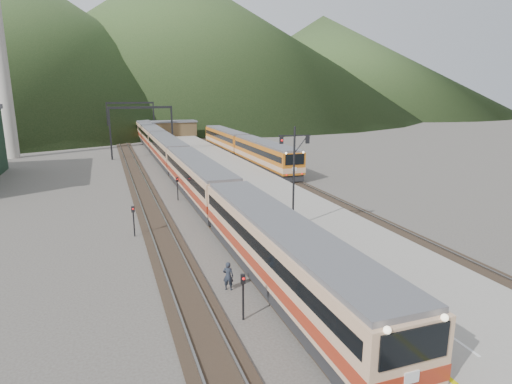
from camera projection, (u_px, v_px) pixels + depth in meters
name	position (u px, v px, depth m)	size (l,w,h in m)	color
ground	(341.00, 353.00, 17.38)	(400.00, 400.00, 0.00)	#47423D
track_main	(178.00, 174.00, 54.03)	(2.60, 200.00, 0.23)	black
track_far	(137.00, 176.00, 52.40)	(2.60, 200.00, 0.23)	black
track_second	(263.00, 168.00, 57.77)	(2.60, 200.00, 0.23)	black
platform	(225.00, 170.00, 53.91)	(8.00, 100.00, 1.00)	gray
gantry_near	(141.00, 122.00, 65.56)	(9.55, 0.25, 8.00)	black
gantry_far	(131.00, 114.00, 88.47)	(9.55, 0.25, 8.00)	black
smokestack	(1.00, 58.00, 63.56)	(1.80, 1.80, 30.00)	#9E998E
station_shed	(174.00, 128.00, 90.09)	(9.40, 4.40, 3.10)	brown
hill_a	(13.00, 40.00, 171.52)	(180.00, 180.00, 60.00)	#263F1B
hill_b	(172.00, 38.00, 229.20)	(220.00, 220.00, 75.00)	#263F1B
hill_c	(322.00, 63.00, 239.81)	(160.00, 160.00, 50.00)	#263F1B
main_train	(167.00, 149.00, 61.52)	(3.08, 105.49, 3.76)	tan
second_train	(243.00, 147.00, 65.39)	(2.78, 37.94, 3.40)	#B36016
signal_mast	(294.00, 167.00, 29.19)	(2.17, 0.60, 7.02)	black
short_signal_a	(243.00, 291.00, 19.53)	(0.25, 0.21, 2.27)	black
short_signal_b	(177.00, 186.00, 41.00)	(0.25, 0.20, 2.27)	black
short_signal_c	(133.00, 217.00, 30.84)	(0.25, 0.21, 2.27)	black
worker	(228.00, 276.00, 22.68)	(0.57, 0.38, 1.57)	#212732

